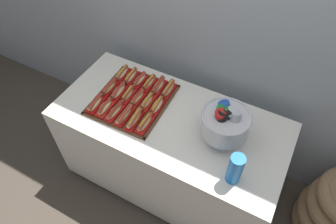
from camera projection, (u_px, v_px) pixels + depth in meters
name	position (u px, v px, depth m)	size (l,w,h in m)	color
ground_plane	(169.00, 177.00, 2.57)	(10.00, 10.00, 0.00)	#4C4238
back_wall	(210.00, 8.00, 1.88)	(6.00, 0.10, 2.60)	#9EA8B2
buffet_table	(170.00, 150.00, 2.26)	(1.54, 0.73, 0.78)	white
serving_tray	(133.00, 100.00, 2.08)	(0.50, 0.54, 0.01)	#56331E
hot_dog_0	(95.00, 104.00, 2.01)	(0.08, 0.16, 0.06)	#B21414
hot_dog_1	(105.00, 107.00, 1.99)	(0.07, 0.16, 0.06)	red
hot_dog_2	(114.00, 112.00, 1.97)	(0.06, 0.16, 0.06)	red
hot_dog_3	(124.00, 115.00, 1.95)	(0.06, 0.17, 0.06)	red
hot_dog_4	(134.00, 119.00, 1.92)	(0.07, 0.18, 0.06)	#B21414
hot_dog_5	(145.00, 123.00, 1.90)	(0.06, 0.16, 0.06)	red
hot_dog_6	(109.00, 88.00, 2.11)	(0.06, 0.17, 0.06)	#B21414
hot_dog_7	(118.00, 91.00, 2.09)	(0.08, 0.17, 0.06)	#B21414
hot_dog_8	(128.00, 95.00, 2.06)	(0.07, 0.16, 0.06)	red
hot_dog_9	(137.00, 98.00, 2.04)	(0.06, 0.16, 0.06)	red
hot_dog_10	(147.00, 102.00, 2.02)	(0.07, 0.16, 0.06)	red
hot_dog_11	(157.00, 106.00, 2.00)	(0.07, 0.17, 0.06)	#B21414
hot_dog_12	(122.00, 74.00, 2.20)	(0.08, 0.17, 0.06)	#B21414
hot_dog_13	(130.00, 77.00, 2.18)	(0.08, 0.18, 0.06)	#B21414
hot_dog_14	(140.00, 80.00, 2.16)	(0.06, 0.16, 0.06)	#B21414
hot_dog_15	(149.00, 83.00, 2.14)	(0.06, 0.16, 0.06)	red
hot_dog_16	(158.00, 86.00, 2.12)	(0.08, 0.18, 0.06)	red
hot_dog_17	(168.00, 89.00, 2.09)	(0.07, 0.18, 0.06)	red
punch_bowl	(225.00, 122.00, 1.75)	(0.29, 0.29, 0.27)	silver
cup_stack	(235.00, 169.00, 1.61)	(0.08, 0.08, 0.21)	blue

